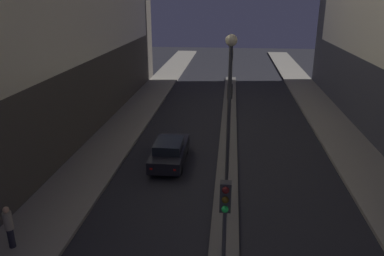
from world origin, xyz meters
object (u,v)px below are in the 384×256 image
at_px(street_lamp, 229,96).
at_px(traffic_light_far, 231,62).
at_px(traffic_light_mid, 230,102).
at_px(traffic_light_near, 225,217).
at_px(pedestrian_on_left_sidewalk, 9,226).
at_px(car_left_lane, 170,151).

bearing_deg(street_lamp, traffic_light_far, 90.00).
relative_size(traffic_light_mid, street_lamp, 0.55).
relative_size(traffic_light_mid, traffic_light_far, 1.00).
xyz_separation_m(traffic_light_near, traffic_light_mid, (0.00, 12.38, 0.00)).
bearing_deg(traffic_light_far, traffic_light_near, -90.00).
bearing_deg(traffic_light_far, pedestrian_on_left_sidewalk, -107.98).
bearing_deg(traffic_light_mid, traffic_light_near, -90.00).
bearing_deg(street_lamp, car_left_lane, 129.07).
relative_size(traffic_light_near, traffic_light_mid, 1.00).
bearing_deg(street_lamp, traffic_light_near, -90.00).
bearing_deg(pedestrian_on_left_sidewalk, car_left_lane, 60.93).
relative_size(traffic_light_far, car_left_lane, 0.90).
distance_m(street_lamp, pedestrian_on_left_sidewalk, 9.96).
height_order(traffic_light_mid, pedestrian_on_left_sidewalk, traffic_light_mid).
bearing_deg(car_left_lane, traffic_light_far, 78.44).
distance_m(traffic_light_far, pedestrian_on_left_sidewalk, 25.98).
relative_size(traffic_light_near, car_left_lane, 0.90).
height_order(traffic_light_near, car_left_lane, traffic_light_near).
height_order(traffic_light_near, street_lamp, street_lamp).
bearing_deg(traffic_light_near, traffic_light_mid, 90.00).
distance_m(traffic_light_mid, traffic_light_far, 14.09).
distance_m(car_left_lane, pedestrian_on_left_sidewalk, 9.63).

